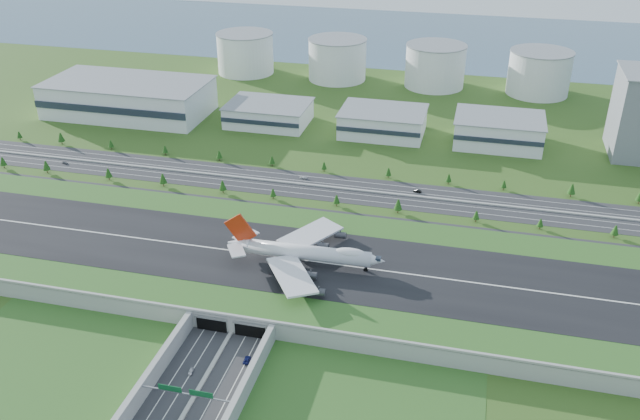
% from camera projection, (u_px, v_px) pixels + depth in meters
% --- Properties ---
extents(ground, '(1200.00, 1200.00, 0.00)m').
position_uv_depth(ground, '(268.00, 270.00, 326.59)').
color(ground, '#33541A').
rests_on(ground, ground).
extents(airfield_deck, '(520.00, 100.00, 9.20)m').
position_uv_depth(airfield_deck, '(267.00, 263.00, 324.59)').
color(airfield_deck, gray).
rests_on(airfield_deck, ground).
extents(underpass_road, '(38.80, 120.40, 8.00)m').
position_uv_depth(underpass_road, '(182.00, 410.00, 239.75)').
color(underpass_road, '#28282B').
rests_on(underpass_road, ground).
extents(sign_gantry_near, '(38.70, 0.70, 9.80)m').
position_uv_depth(sign_gantry_near, '(186.00, 394.00, 241.85)').
color(sign_gantry_near, gray).
rests_on(sign_gantry_near, ground).
extents(north_expressway, '(560.00, 36.00, 0.12)m').
position_uv_depth(north_expressway, '(316.00, 186.00, 408.01)').
color(north_expressway, '#28282B').
rests_on(north_expressway, ground).
extents(tree_row, '(501.08, 48.71, 8.49)m').
position_uv_depth(tree_row, '(345.00, 183.00, 401.16)').
color(tree_row, '#3D2819').
rests_on(tree_row, ground).
extents(hangar_west, '(120.00, 60.00, 25.00)m').
position_uv_depth(hangar_west, '(129.00, 98.00, 515.34)').
color(hangar_west, white).
rests_on(hangar_west, ground).
extents(hangar_mid_a, '(58.00, 42.00, 15.00)m').
position_uv_depth(hangar_mid_a, '(269.00, 114.00, 498.67)').
color(hangar_mid_a, white).
rests_on(hangar_mid_a, ground).
extents(hangar_mid_b, '(58.00, 42.00, 17.00)m').
position_uv_depth(hangar_mid_b, '(383.00, 122.00, 480.19)').
color(hangar_mid_b, white).
rests_on(hangar_mid_b, ground).
extents(hangar_mid_c, '(58.00, 42.00, 19.00)m').
position_uv_depth(hangar_mid_c, '(499.00, 131.00, 462.78)').
color(hangar_mid_c, white).
rests_on(hangar_mid_c, ground).
extents(fuel_tank_a, '(50.00, 50.00, 35.00)m').
position_uv_depth(fuel_tank_a, '(245.00, 53.00, 609.56)').
color(fuel_tank_a, silver).
rests_on(fuel_tank_a, ground).
extents(fuel_tank_b, '(50.00, 50.00, 35.00)m').
position_uv_depth(fuel_tank_b, '(337.00, 60.00, 591.55)').
color(fuel_tank_b, silver).
rests_on(fuel_tank_b, ground).
extents(fuel_tank_c, '(50.00, 50.00, 35.00)m').
position_uv_depth(fuel_tank_c, '(435.00, 66.00, 573.55)').
color(fuel_tank_c, silver).
rests_on(fuel_tank_c, ground).
extents(fuel_tank_d, '(50.00, 50.00, 35.00)m').
position_uv_depth(fuel_tank_d, '(539.00, 73.00, 555.54)').
color(fuel_tank_d, silver).
rests_on(fuel_tank_d, ground).
extents(bay_water, '(1200.00, 260.00, 0.06)m').
position_uv_depth(bay_water, '(402.00, 36.00, 738.08)').
color(bay_water, '#3B5971').
rests_on(bay_water, ground).
extents(boeing_747, '(76.05, 71.84, 23.50)m').
position_uv_depth(boeing_747, '(305.00, 252.00, 313.01)').
color(boeing_747, silver).
rests_on(boeing_747, airfield_deck).
extents(car_0, '(2.11, 4.27, 1.40)m').
position_uv_depth(car_0, '(191.00, 371.00, 261.70)').
color(car_0, silver).
rests_on(car_0, ground).
extents(car_2, '(2.73, 5.31, 1.43)m').
position_uv_depth(car_2, '(247.00, 360.00, 267.50)').
color(car_2, '#0D1243').
rests_on(car_2, ground).
extents(car_4, '(4.30, 2.42, 1.38)m').
position_uv_depth(car_4, '(65.00, 163.00, 436.74)').
color(car_4, '#5D5D63').
rests_on(car_4, ground).
extents(car_5, '(4.92, 2.15, 1.57)m').
position_uv_depth(car_5, '(417.00, 191.00, 400.01)').
color(car_5, black).
rests_on(car_5, ground).
extents(car_7, '(5.41, 3.17, 1.47)m').
position_uv_depth(car_7, '(303.00, 177.00, 416.88)').
color(car_7, silver).
rests_on(car_7, ground).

